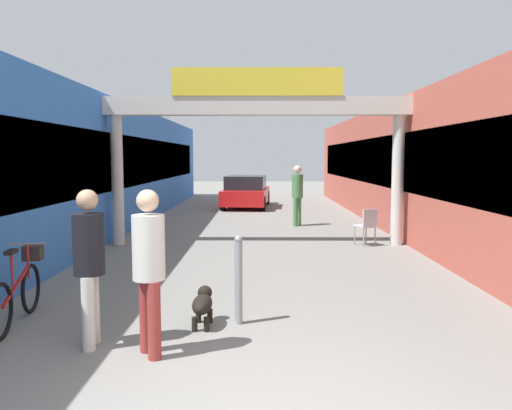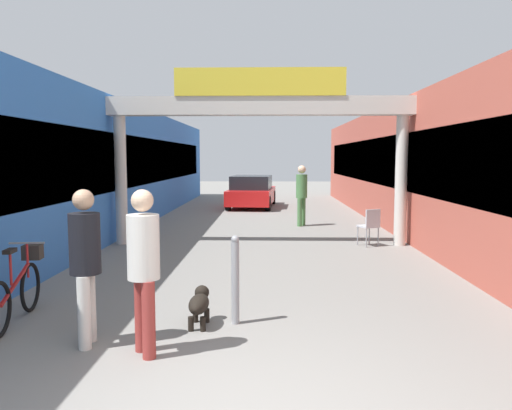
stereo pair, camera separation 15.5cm
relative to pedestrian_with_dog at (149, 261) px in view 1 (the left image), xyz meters
name	(u,v)px [view 1 (the left image)]	position (x,y,z in m)	size (l,w,h in m)	color
storefront_left	(82,168)	(-4.00, 9.33, 0.78)	(3.00, 26.00, 3.60)	blue
storefront_right	(434,168)	(6.19, 9.33, 0.78)	(3.00, 26.00, 3.60)	#B25142
arcade_sign_gateway	(257,120)	(1.10, 6.76, 1.95)	(7.40, 0.47, 4.16)	beige
pedestrian_with_dog	(149,261)	(0.00, 0.00, 0.00)	(0.47, 0.47, 1.77)	#99332D
pedestrian_companion	(89,257)	(-0.71, 0.25, -0.01)	(0.37, 0.39, 1.75)	silver
pedestrian_carrying_crate	(297,191)	(2.31, 10.09, 0.06)	(0.47, 0.47, 1.85)	#4C7F47
dog_on_leash	(203,304)	(0.45, 0.95, -0.74)	(0.25, 0.62, 0.46)	black
bicycle_red_second	(20,289)	(-1.89, 1.06, -0.58)	(0.46, 1.68, 0.98)	black
bollard_post_metal	(239,279)	(0.89, 1.02, -0.45)	(0.10, 0.10, 1.13)	gray
cafe_chair_aluminium_nearer	(367,223)	(3.70, 6.59, -0.48)	(0.53, 0.53, 0.89)	gray
parked_car_red	(246,192)	(0.59, 15.86, -0.38)	(2.04, 4.12, 1.33)	red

